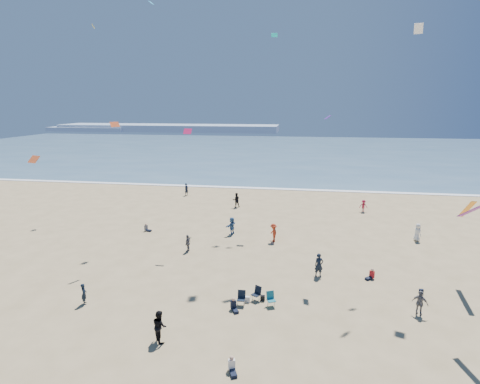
# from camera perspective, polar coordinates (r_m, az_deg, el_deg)

# --- Properties ---
(ocean) EXTENTS (220.00, 100.00, 0.06)m
(ocean) POSITION_cam_1_polar(r_m,az_deg,el_deg) (109.08, 6.10, 6.24)
(ocean) COLOR #476B84
(ocean) RESTS_ON ground
(surf_line) EXTENTS (220.00, 1.20, 0.08)m
(surf_line) POSITION_cam_1_polar(r_m,az_deg,el_deg) (59.85, 3.61, 0.55)
(surf_line) COLOR white
(surf_line) RESTS_ON ground
(headland_far) EXTENTS (110.00, 20.00, 3.20)m
(headland_far) POSITION_cam_1_polar(r_m,az_deg,el_deg) (194.80, -10.83, 9.58)
(headland_far) COLOR #7A8EA8
(headland_far) RESTS_ON ground
(headland_near) EXTENTS (40.00, 14.00, 2.00)m
(headland_near) POSITION_cam_1_polar(r_m,az_deg,el_deg) (207.32, -21.90, 8.92)
(headland_near) COLOR #7A8EA8
(headland_near) RESTS_ON ground
(standing_flyers) EXTENTS (32.57, 48.34, 1.92)m
(standing_flyers) POSITION_cam_1_polar(r_m,az_deg,el_deg) (32.94, 0.99, -8.58)
(standing_flyers) COLOR slate
(standing_flyers) RESTS_ON ground
(seated_group) EXTENTS (22.64, 31.83, 0.84)m
(seated_group) POSITION_cam_1_polar(r_m,az_deg,el_deg) (24.95, 1.24, -17.41)
(seated_group) COLOR silver
(seated_group) RESTS_ON ground
(chair_cluster) EXTENTS (2.70, 1.51, 1.00)m
(chair_cluster) POSITION_cam_1_polar(r_m,az_deg,el_deg) (26.09, 2.47, -15.75)
(chair_cluster) COLOR black
(chair_cluster) RESTS_ON ground
(white_tote) EXTENTS (0.35, 0.20, 0.40)m
(white_tote) POSITION_cam_1_polar(r_m,az_deg,el_deg) (26.47, 1.11, -16.03)
(white_tote) COLOR silver
(white_tote) RESTS_ON ground
(black_backpack) EXTENTS (0.30, 0.22, 0.38)m
(black_backpack) POSITION_cam_1_polar(r_m,az_deg,el_deg) (26.67, 3.47, -15.83)
(black_backpack) COLOR black
(black_backpack) RESTS_ON ground
(navy_bag) EXTENTS (0.28, 0.18, 0.34)m
(navy_bag) POSITION_cam_1_polar(r_m,az_deg,el_deg) (30.36, 25.88, -13.47)
(navy_bag) COLOR black
(navy_bag) RESTS_ON ground
(kites_aloft) EXTENTS (41.15, 41.27, 29.16)m
(kites_aloft) POSITION_cam_1_polar(r_m,az_deg,el_deg) (27.40, 17.90, 15.69)
(kites_aloft) COLOR yellow
(kites_aloft) RESTS_ON ground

